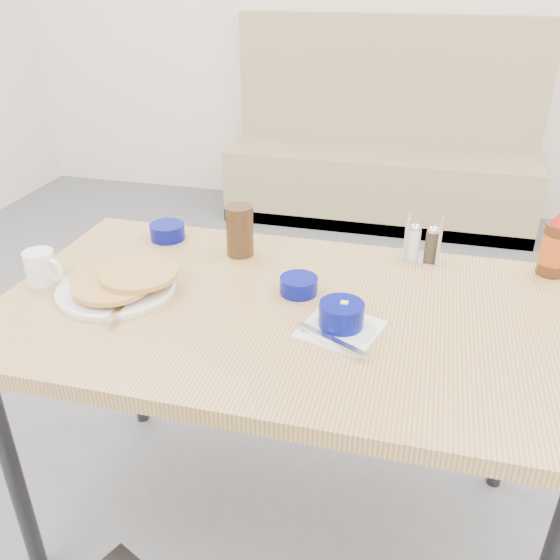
% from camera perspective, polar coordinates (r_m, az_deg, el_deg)
% --- Properties ---
extents(booth_bench, '(1.90, 0.56, 1.22)m').
position_cam_1_polar(booth_bench, '(3.91, 9.62, 10.92)').
color(booth_bench, tan).
rests_on(booth_bench, ground).
extents(dining_table, '(1.40, 0.80, 0.76)m').
position_cam_1_polar(dining_table, '(1.46, 0.56, -4.66)').
color(dining_table, tan).
rests_on(dining_table, ground).
extents(pancake_plate, '(0.30, 0.31, 0.05)m').
position_cam_1_polar(pancake_plate, '(1.54, -15.28, -0.27)').
color(pancake_plate, white).
rests_on(pancake_plate, dining_table).
extents(coffee_mug, '(0.11, 0.08, 0.09)m').
position_cam_1_polar(coffee_mug, '(1.63, -21.98, 1.17)').
color(coffee_mug, white).
rests_on(coffee_mug, dining_table).
extents(grits_setting, '(0.21, 0.22, 0.07)m').
position_cam_1_polar(grits_setting, '(1.33, 5.89, -3.73)').
color(grits_setting, white).
rests_on(grits_setting, dining_table).
extents(creamer_bowl, '(0.10, 0.10, 0.05)m').
position_cam_1_polar(creamer_bowl, '(1.80, -10.78, 4.60)').
color(creamer_bowl, '#040B70').
rests_on(creamer_bowl, dining_table).
extents(butter_bowl, '(0.09, 0.09, 0.04)m').
position_cam_1_polar(butter_bowl, '(1.48, 1.81, -0.52)').
color(butter_bowl, '#040B70').
rests_on(butter_bowl, dining_table).
extents(amber_tumbler, '(0.10, 0.10, 0.14)m').
position_cam_1_polar(amber_tumbler, '(1.66, -3.90, 4.76)').
color(amber_tumbler, '#3B2513').
rests_on(amber_tumbler, dining_table).
extents(condiment_caddy, '(0.11, 0.07, 0.13)m').
position_cam_1_polar(condiment_caddy, '(1.68, 13.53, 3.26)').
color(condiment_caddy, silver).
rests_on(condiment_caddy, dining_table).
extents(syrup_bottle, '(0.07, 0.07, 0.19)m').
position_cam_1_polar(syrup_bottle, '(1.70, 25.03, 3.01)').
color(syrup_bottle, '#47230F').
rests_on(syrup_bottle, dining_table).
extents(sugar_wrapper, '(0.05, 0.04, 0.00)m').
position_cam_1_polar(sugar_wrapper, '(1.58, -17.41, -0.64)').
color(sugar_wrapper, '#F16850').
rests_on(sugar_wrapper, dining_table).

